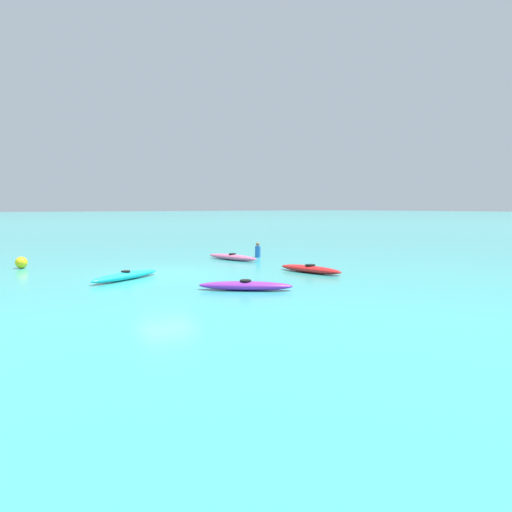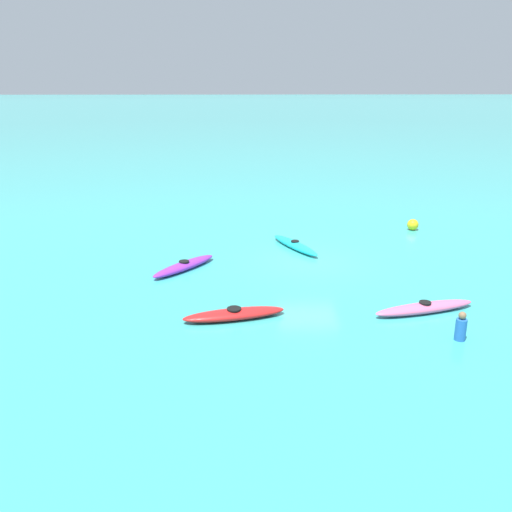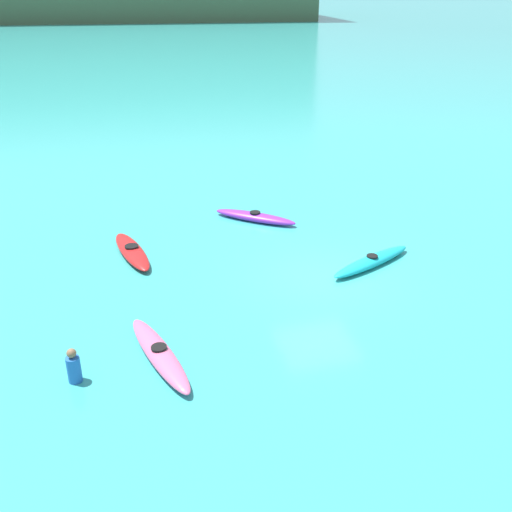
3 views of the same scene
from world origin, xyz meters
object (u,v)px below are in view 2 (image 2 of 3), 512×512
Objects in this scene: person_near_shore at (461,328)px; kayak_cyan at (295,245)px; kayak_red at (234,314)px; kayak_pink at (425,308)px; buoy_yellow at (413,225)px; kayak_purple at (184,266)px.

kayak_cyan is at bearing 23.16° from person_near_shore.
kayak_red is 7.96m from kayak_cyan.
person_near_shore is (-1.64, -6.57, 0.22)m from kayak_red.
kayak_pink is 6.44× the size of buoy_yellow.
buoy_yellow is (10.52, -8.91, 0.12)m from kayak_red.
kayak_cyan is at bearing -19.50° from kayak_red.
kayak_cyan is at bearing 26.17° from kayak_pink.
kayak_red is at bearing 93.05° from kayak_pink.
kayak_pink is at bearing -153.83° from kayak_cyan.
kayak_purple is at bearing 53.31° from person_near_shore.
kayak_purple is at bearing 61.63° from kayak_pink.
person_near_shore is (-9.14, -3.91, 0.22)m from kayak_cyan.
buoy_yellow is (5.75, -10.94, 0.12)m from kayak_purple.
kayak_pink is (-4.44, -8.21, -0.00)m from kayak_purple.
person_near_shore is (-12.16, 2.34, 0.11)m from buoy_yellow.
kayak_red is 6.77m from person_near_shore.
kayak_pink is 10.55m from buoy_yellow.
person_near_shore reaches higher than kayak_red.
kayak_red and kayak_cyan have the same top height.
buoy_yellow is 12.38m from person_near_shore.
kayak_red and kayak_purple have the same top height.
kayak_cyan is 6.12× the size of buoy_yellow.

